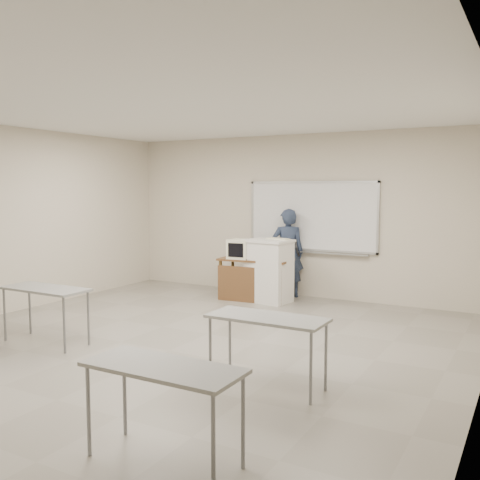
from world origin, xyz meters
The scene contains 10 objects.
floor centered at (0.00, 0.00, -0.01)m, with size 7.00×8.00×0.01m, color gray.
whiteboard centered at (0.30, 3.97, 1.48)m, with size 2.48×0.10×1.31m.
student_desks centered at (0.00, -1.35, 0.67)m, with size 4.40×2.20×0.73m.
instructor_desk centered at (-0.48, 3.15, 0.52)m, with size 1.28×0.64×0.75m.
podium centered at (-0.20, 3.20, 0.56)m, with size 0.79×0.57×1.11m.
crt_monitor centered at (-0.73, 3.13, 0.92)m, with size 0.38×0.43×0.36m.
laptop centered at (-0.58, 3.13, 0.81)m, with size 0.31×0.29×0.23m.
mouse centered at (0.07, 3.05, 0.77)m, with size 0.10×0.06×0.04m, color gray.
keyboard centered at (-0.05, 3.28, 1.12)m, with size 0.43×0.14×0.02m, color #E7E5C3.
presenter centered at (-0.09, 3.78, 0.82)m, with size 0.60×0.39×1.64m, color black.
Camera 1 is at (3.92, -5.21, 2.01)m, focal length 40.00 mm.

